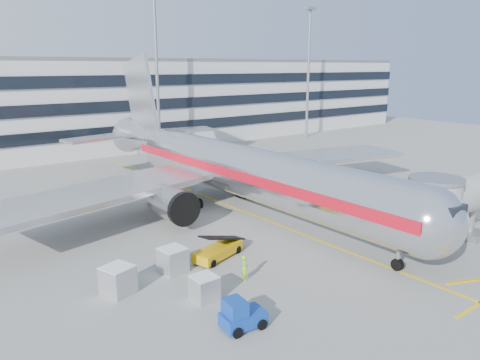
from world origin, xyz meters
TOP-DOWN VIEW (x-y plane):
  - ground at (0.00, 0.00)m, footprint 180.00×180.00m
  - lead_in_line at (0.00, 10.00)m, footprint 0.25×70.00m
  - main_jet at (0.00, 11.72)m, footprint 50.95×48.70m
  - terminal at (0.00, 57.95)m, footprint 150.00×24.25m
  - light_mast_centre at (8.00, 42.00)m, footprint 2.40×1.20m
  - light_mast_east at (42.00, 42.00)m, footprint 2.40×1.20m
  - belt_loader at (-8.86, 1.74)m, footprint 4.77×2.87m
  - baggage_tug at (-13.60, -7.15)m, footprint 2.62×1.83m
  - cargo_container_left at (-17.26, 0.98)m, footprint 2.21×2.21m
  - cargo_container_right at (-12.82, 1.70)m, footprint 1.85×1.85m
  - cargo_container_front at (-13.34, -3.12)m, footprint 1.51×1.51m
  - ramp_worker at (-9.65, -2.53)m, footprint 0.68×0.79m

SIDE VIEW (x-z plane):
  - ground at x=0.00m, z-range 0.00..0.00m
  - lead_in_line at x=0.00m, z-range 0.00..0.01m
  - belt_loader at x=-8.86m, z-range -0.48..1.75m
  - cargo_container_front at x=-13.34m, z-range 0.00..1.61m
  - baggage_tug at x=-13.60m, z-range -0.12..1.74m
  - cargo_container_right at x=-12.82m, z-range 0.01..1.80m
  - ramp_worker at x=-9.65m, z-range 0.00..1.82m
  - cargo_container_left at x=-17.26m, z-range 0.01..1.88m
  - main_jet at x=0.00m, z-range -3.79..12.26m
  - terminal at x=0.00m, z-range 0.00..15.60m
  - light_mast_centre at x=8.00m, z-range 2.15..27.60m
  - light_mast_east at x=42.00m, z-range 2.15..27.60m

